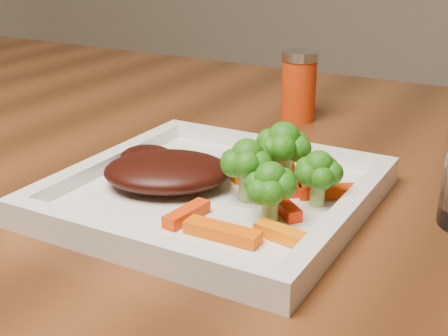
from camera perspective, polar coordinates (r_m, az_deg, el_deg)
The scene contains 15 objects.
plate at distance 0.58m, azimuth -0.86°, elevation -2.68°, with size 0.27×0.27×0.01m, color white.
steak at distance 0.59m, azimuth -5.19°, elevation -0.30°, with size 0.12×0.09×0.03m, color #320B07.
broccoli_0 at distance 0.58m, azimuth 5.45°, elevation 1.64°, with size 0.06×0.06×0.07m, color #2B5E0F, non-canonical shape.
broccoli_1 at distance 0.54m, azimuth 8.66°, elevation -0.25°, with size 0.05×0.05×0.06m, color #267613, non-canonical shape.
broccoli_2 at distance 0.51m, azimuth 4.26°, elevation -1.93°, with size 0.05×0.05×0.06m, color #0F5B0F, non-canonical shape.
broccoli_3 at distance 0.55m, azimuth 2.13°, elevation 0.01°, with size 0.05×0.05×0.06m, color #186510, non-canonical shape.
carrot_0 at distance 0.49m, azimuth -0.15°, elevation -5.86°, with size 0.06×0.02×0.01m, color #EA5803.
carrot_1 at distance 0.49m, azimuth 5.60°, elevation -6.12°, with size 0.05×0.01×0.01m, color orange.
carrot_2 at distance 0.52m, azimuth -3.43°, elevation -4.22°, with size 0.05×0.01×0.01m, color #DF3603.
carrot_3 at distance 0.57m, azimuth 9.92°, elevation -2.11°, with size 0.06×0.02×0.01m, color red.
carrot_4 at distance 0.61m, azimuth 3.48°, elevation -0.37°, with size 0.06×0.02×0.01m, color #FF6004.
carrot_5 at distance 0.54m, azimuth 5.43°, elevation -3.50°, with size 0.05×0.01×0.01m, color #F31F03.
carrot_6 at distance 0.57m, azimuth 4.32°, elevation -2.07°, with size 0.05×0.01×0.01m, color red.
spice_shaker at distance 0.83m, azimuth 6.85°, elevation 7.45°, with size 0.05×0.05×0.09m, color #C3340A.
carrot_7 at distance 0.63m, azimuth 3.82°, elevation 0.20°, with size 0.06×0.02×0.01m, color orange.
Camera 1 is at (0.56, -0.60, 0.99)m, focal length 50.00 mm.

